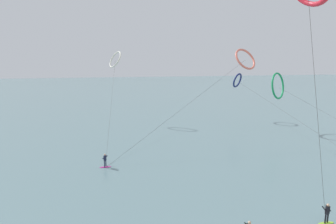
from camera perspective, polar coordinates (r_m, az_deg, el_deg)
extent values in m
cube|color=slate|center=(109.40, -9.10, 3.85)|extent=(400.00, 200.00, 0.08)
sphere|color=tan|center=(21.69, 16.36, -20.92)|extent=(0.22, 0.22, 0.22)
ellipsoid|color=#CC288E|center=(35.07, -12.72, -10.93)|extent=(1.40, 0.40, 0.06)
cylinder|color=#191E38|center=(34.81, -12.88, -10.34)|extent=(0.12, 0.12, 0.80)
cylinder|color=#191E38|center=(35.02, -12.61, -10.20)|extent=(0.12, 0.12, 0.80)
cube|color=#191E38|center=(34.67, -12.79, -9.17)|extent=(0.34, 0.38, 0.62)
sphere|color=tan|center=(34.53, -12.82, -8.52)|extent=(0.22, 0.22, 0.22)
cylinder|color=#191E38|center=(34.60, -13.00, -9.14)|extent=(0.47, 0.35, 0.39)
cylinder|color=#191E38|center=(34.94, -12.59, -8.92)|extent=(0.47, 0.35, 0.39)
ellipsoid|color=#8CC62D|center=(26.88, 29.64, -19.19)|extent=(1.40, 0.40, 0.06)
cylinder|color=black|center=(26.78, 29.91, -18.28)|extent=(0.12, 0.12, 0.80)
cylinder|color=black|center=(26.57, 29.55, -18.49)|extent=(0.12, 0.12, 0.80)
cube|color=black|center=(26.35, 29.88, -17.02)|extent=(0.36, 0.27, 0.62)
sphere|color=tan|center=(26.17, 29.97, -16.20)|extent=(0.22, 0.22, 0.22)
cylinder|color=black|center=(26.58, 29.99, -16.67)|extent=(0.21, 0.51, 0.39)
cylinder|color=black|center=(26.24, 29.43, -16.98)|extent=(0.21, 0.51, 0.39)
torus|color=#EA7260|center=(47.91, 15.56, 10.41)|extent=(4.62, 3.73, 3.52)
cylinder|color=#3F3F3F|center=(39.61, 3.67, 1.26)|extent=(22.76, 10.07, 12.80)
torus|color=#199351|center=(53.77, 21.59, 5.01)|extent=(4.63, 3.59, 4.83)
torus|color=silver|center=(59.05, -10.76, 10.54)|extent=(3.46, 4.28, 3.42)
cylinder|color=#3F3F3F|center=(46.30, -11.48, 2.42)|extent=(2.18, 26.41, 12.77)
cylinder|color=#3F3F3F|center=(22.99, 28.26, -0.12)|extent=(3.34, 0.43, 18.16)
torus|color=navy|center=(61.57, 14.03, 6.31)|extent=(3.30, 3.00, 3.20)
cylinder|color=#3F3F3F|center=(42.63, 25.97, -2.20)|extent=(1.58, 45.18, 8.33)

